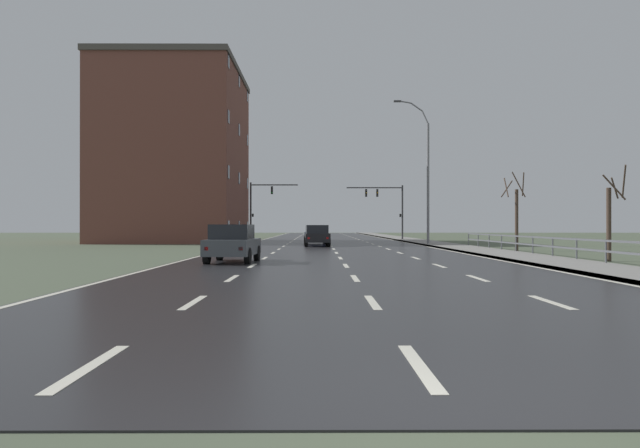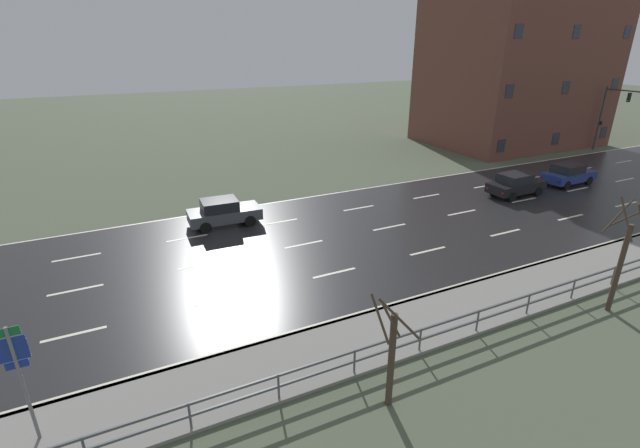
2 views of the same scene
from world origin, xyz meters
name	(u,v)px [view 1 (image 1 of 2)]	position (x,y,z in m)	size (l,w,h in m)	color
ground_plane	(329,244)	(0.00, 48.00, -0.06)	(160.00, 160.00, 0.12)	#4C5642
road_asphalt_strip	(327,240)	(0.00, 59.99, 0.01)	(14.00, 120.00, 0.03)	#232326
sidewalk_right	(406,239)	(8.43, 60.00, 0.06)	(3.00, 120.00, 0.12)	gray
guardrail	(564,244)	(9.85, 22.31, 0.71)	(0.07, 33.76, 1.00)	#515459
street_lamp_midground	(426,174)	(7.42, 42.79, 5.52)	(2.78, 0.24, 11.33)	slate
traffic_signal_right	(388,202)	(6.36, 59.10, 4.03)	(5.94, 0.36, 5.76)	#38383A
traffic_signal_left	(259,202)	(-7.01, 58.16, 3.94)	(4.96, 0.36, 5.99)	#38383A
car_near_left	(233,243)	(-4.55, 20.53, 0.80)	(1.97, 4.17, 1.57)	#474C51
car_mid_centre	(315,234)	(-1.20, 45.56, 0.80)	(1.96, 4.16, 1.57)	navy
car_far_left	(317,235)	(-1.06, 40.04, 0.80)	(1.94, 4.16, 1.57)	black
brick_building	(176,156)	(-14.43, 53.14, 8.18)	(12.17, 16.54, 16.34)	brown
bare_tree_near	(610,219)	(11.40, 21.28, 1.80)	(1.27, 1.13, 4.06)	#423328
bare_tree_mid	(516,214)	(10.95, 32.09, 2.23)	(1.42, 1.57, 4.76)	#423328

